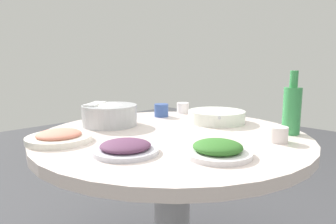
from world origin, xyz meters
name	(u,v)px	position (x,y,z in m)	size (l,w,h in m)	color
round_dining_table	(172,166)	(0.00, 0.00, 0.58)	(1.14, 1.14, 0.73)	#99999E
rice_bowl	(110,115)	(0.09, -0.33, 0.78)	(0.26, 0.26, 0.11)	#B2B5BA
soup_bowl	(216,117)	(-0.33, -0.01, 0.76)	(0.29, 0.29, 0.06)	silver
dish_greens	(218,149)	(0.12, 0.32, 0.75)	(0.22, 0.22, 0.05)	white
dish_eggplant	(126,148)	(0.31, 0.09, 0.75)	(0.22, 0.22, 0.04)	silver
dish_shrimp	(59,137)	(0.40, -0.21, 0.75)	(0.25, 0.25, 0.05)	white
green_bottle	(292,109)	(-0.35, 0.36, 0.84)	(0.07, 0.07, 0.27)	#37914D
tea_cup_near	(278,134)	(-0.18, 0.38, 0.76)	(0.07, 0.07, 0.06)	white
tea_cup_far	(161,110)	(-0.24, -0.32, 0.77)	(0.08, 0.08, 0.07)	#355197
tea_cup_side	(183,108)	(-0.42, -0.31, 0.76)	(0.07, 0.07, 0.06)	white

